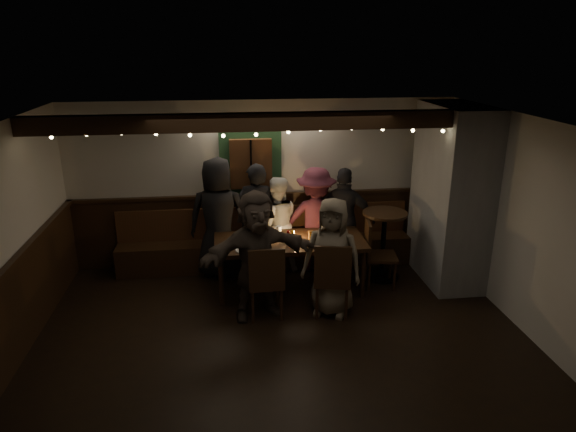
{
  "coord_description": "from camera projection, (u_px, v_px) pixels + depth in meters",
  "views": [
    {
      "loc": [
        -0.6,
        -5.3,
        3.42
      ],
      "look_at": [
        0.27,
        1.6,
        1.05
      ],
      "focal_mm": 32.0,
      "sensor_mm": 36.0,
      "label": 1
    }
  ],
  "objects": [
    {
      "name": "person_a",
      "position": [
        219.0,
        218.0,
        7.67
      ],
      "size": [
        0.96,
        0.68,
        1.84
      ],
      "primitive_type": "imported",
      "rotation": [
        0.0,
        0.0,
        3.03
      ],
      "color": "black",
      "rests_on": "ground"
    },
    {
      "name": "room",
      "position": [
        345.0,
        216.0,
        7.26
      ],
      "size": [
        6.02,
        5.01,
        2.62
      ],
      "color": "black",
      "rests_on": "ground"
    },
    {
      "name": "person_b",
      "position": [
        257.0,
        218.0,
        7.88
      ],
      "size": [
        0.67,
        0.49,
        1.71
      ],
      "primitive_type": "imported",
      "rotation": [
        0.0,
        0.0,
        3.01
      ],
      "color": "black",
      "rests_on": "ground"
    },
    {
      "name": "high_top",
      "position": [
        384.0,
        236.0,
        7.65
      ],
      "size": [
        0.66,
        0.66,
        1.05
      ],
      "color": "black",
      "rests_on": "ground"
    },
    {
      "name": "person_f",
      "position": [
        257.0,
        255.0,
        6.51
      ],
      "size": [
        1.65,
        0.91,
        1.7
      ],
      "primitive_type": "imported",
      "rotation": [
        0.0,
        0.0,
        0.27
      ],
      "color": "#43362D",
      "rests_on": "ground"
    },
    {
      "name": "chair_near_right",
      "position": [
        332.0,
        276.0,
        6.55
      ],
      "size": [
        0.55,
        0.55,
        1.03
      ],
      "color": "black",
      "rests_on": "ground"
    },
    {
      "name": "person_d",
      "position": [
        316.0,
        219.0,
        7.9
      ],
      "size": [
        1.2,
        0.91,
        1.64
      ],
      "primitive_type": "imported",
      "rotation": [
        0.0,
        0.0,
        2.83
      ],
      "color": "#592435",
      "rests_on": "ground"
    },
    {
      "name": "person_g",
      "position": [
        332.0,
        257.0,
        6.59
      ],
      "size": [
        0.91,
        0.77,
        1.58
      ],
      "primitive_type": "imported",
      "rotation": [
        0.0,
        0.0,
        -0.41
      ],
      "color": "#70624F",
      "rests_on": "ground"
    },
    {
      "name": "person_e",
      "position": [
        344.0,
        219.0,
        7.95
      ],
      "size": [
        1.03,
        0.67,
        1.62
      ],
      "primitive_type": "imported",
      "rotation": [
        0.0,
        0.0,
        2.82
      ],
      "color": "#232227",
      "rests_on": "ground"
    },
    {
      "name": "dining_table",
      "position": [
        290.0,
        244.0,
        7.27
      ],
      "size": [
        2.12,
        0.91,
        0.92
      ],
      "color": "black",
      "rests_on": "ground"
    },
    {
      "name": "person_c",
      "position": [
        276.0,
        224.0,
        7.92
      ],
      "size": [
        0.75,
        0.6,
        1.5
      ],
      "primitive_type": "imported",
      "rotation": [
        0.0,
        0.0,
        3.19
      ],
      "color": "silver",
      "rests_on": "ground"
    },
    {
      "name": "chair_end",
      "position": [
        375.0,
        250.0,
        7.42
      ],
      "size": [
        0.51,
        0.51,
        0.99
      ],
      "color": "black",
      "rests_on": "ground"
    },
    {
      "name": "chair_near_left",
      "position": [
        266.0,
        279.0,
        6.51
      ],
      "size": [
        0.47,
        0.47,
        1.01
      ],
      "color": "black",
      "rests_on": "ground"
    }
  ]
}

